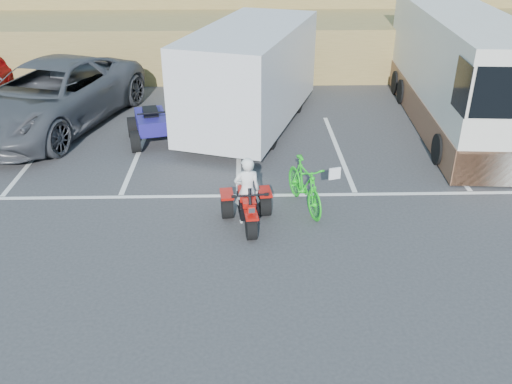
{
  "coord_description": "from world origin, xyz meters",
  "views": [
    {
      "loc": [
        0.14,
        -8.53,
        5.85
      ],
      "look_at": [
        0.36,
        0.68,
        1.0
      ],
      "focal_mm": 38.0,
      "sensor_mm": 36.0,
      "label": 1
    }
  ],
  "objects_px": {
    "rider": "(247,191)",
    "quad_atv_green": "(217,118)",
    "cargo_trailer": "(251,74)",
    "quad_atv_blue": "(153,142)",
    "red_trike_atv": "(248,225)",
    "grey_pickup": "(50,96)",
    "green_dirt_bike": "(305,185)",
    "rv_motorhome": "(455,78)"
  },
  "relations": [
    {
      "from": "rider",
      "to": "quad_atv_green",
      "type": "height_order",
      "value": "rider"
    },
    {
      "from": "quad_atv_blue",
      "to": "red_trike_atv",
      "type": "bearing_deg",
      "value": -74.37
    },
    {
      "from": "green_dirt_bike",
      "to": "rv_motorhome",
      "type": "relative_size",
      "value": 0.21
    },
    {
      "from": "green_dirt_bike",
      "to": "cargo_trailer",
      "type": "distance_m",
      "value": 5.33
    },
    {
      "from": "green_dirt_bike",
      "to": "rv_motorhome",
      "type": "bearing_deg",
      "value": 30.1
    },
    {
      "from": "rider",
      "to": "quad_atv_blue",
      "type": "height_order",
      "value": "rider"
    },
    {
      "from": "quad_atv_blue",
      "to": "quad_atv_green",
      "type": "relative_size",
      "value": 1.14
    },
    {
      "from": "rider",
      "to": "quad_atv_blue",
      "type": "bearing_deg",
      "value": -65.7
    },
    {
      "from": "green_dirt_bike",
      "to": "rv_motorhome",
      "type": "distance_m",
      "value": 7.26
    },
    {
      "from": "red_trike_atv",
      "to": "cargo_trailer",
      "type": "height_order",
      "value": "cargo_trailer"
    },
    {
      "from": "green_dirt_bike",
      "to": "red_trike_atv",
      "type": "bearing_deg",
      "value": -165.17
    },
    {
      "from": "red_trike_atv",
      "to": "cargo_trailer",
      "type": "xyz_separation_m",
      "value": [
        0.16,
        5.86,
        1.57
      ]
    },
    {
      "from": "green_dirt_bike",
      "to": "rider",
      "type": "bearing_deg",
      "value": -170.86
    },
    {
      "from": "grey_pickup",
      "to": "quad_atv_blue",
      "type": "bearing_deg",
      "value": -5.77
    },
    {
      "from": "red_trike_atv",
      "to": "grey_pickup",
      "type": "relative_size",
      "value": 0.21
    },
    {
      "from": "green_dirt_bike",
      "to": "cargo_trailer",
      "type": "xyz_separation_m",
      "value": [
        -1.07,
        5.12,
        1.01
      ]
    },
    {
      "from": "red_trike_atv",
      "to": "grey_pickup",
      "type": "xyz_separation_m",
      "value": [
        -5.74,
        5.89,
        0.95
      ]
    },
    {
      "from": "red_trike_atv",
      "to": "cargo_trailer",
      "type": "relative_size",
      "value": 0.21
    },
    {
      "from": "rider",
      "to": "rv_motorhome",
      "type": "bearing_deg",
      "value": -143.26
    },
    {
      "from": "green_dirt_bike",
      "to": "grey_pickup",
      "type": "xyz_separation_m",
      "value": [
        -6.97,
        5.16,
        0.39
      ]
    },
    {
      "from": "rider",
      "to": "rv_motorhome",
      "type": "height_order",
      "value": "rv_motorhome"
    },
    {
      "from": "cargo_trailer",
      "to": "quad_atv_green",
      "type": "bearing_deg",
      "value": 168.73
    },
    {
      "from": "cargo_trailer",
      "to": "quad_atv_blue",
      "type": "distance_m",
      "value": 3.44
    },
    {
      "from": "grey_pickup",
      "to": "rv_motorhome",
      "type": "height_order",
      "value": "rv_motorhome"
    },
    {
      "from": "rv_motorhome",
      "to": "quad_atv_blue",
      "type": "relative_size",
      "value": 5.37
    },
    {
      "from": "rider",
      "to": "cargo_trailer",
      "type": "relative_size",
      "value": 0.22
    },
    {
      "from": "rider",
      "to": "grey_pickup",
      "type": "distance_m",
      "value": 8.11
    },
    {
      "from": "rider",
      "to": "grey_pickup",
      "type": "height_order",
      "value": "grey_pickup"
    },
    {
      "from": "cargo_trailer",
      "to": "rv_motorhome",
      "type": "distance_m",
      "value": 6.06
    },
    {
      "from": "green_dirt_bike",
      "to": "quad_atv_blue",
      "type": "bearing_deg",
      "value": 118.94
    },
    {
      "from": "grey_pickup",
      "to": "red_trike_atv",
      "type": "bearing_deg",
      "value": -28.56
    },
    {
      "from": "red_trike_atv",
      "to": "cargo_trailer",
      "type": "bearing_deg",
      "value": 82.23
    },
    {
      "from": "grey_pickup",
      "to": "quad_atv_blue",
      "type": "distance_m",
      "value": 3.51
    },
    {
      "from": "grey_pickup",
      "to": "cargo_trailer",
      "type": "relative_size",
      "value": 1.02
    },
    {
      "from": "cargo_trailer",
      "to": "grey_pickup",
      "type": "bearing_deg",
      "value": -161.75
    },
    {
      "from": "grey_pickup",
      "to": "rider",
      "type": "bearing_deg",
      "value": -27.91
    },
    {
      "from": "rider",
      "to": "green_dirt_bike",
      "type": "xyz_separation_m",
      "value": [
        1.24,
        0.59,
        -0.18
      ]
    },
    {
      "from": "rv_motorhome",
      "to": "quad_atv_blue",
      "type": "bearing_deg",
      "value": -167.17
    },
    {
      "from": "cargo_trailer",
      "to": "quad_atv_blue",
      "type": "relative_size",
      "value": 3.98
    },
    {
      "from": "green_dirt_bike",
      "to": "quad_atv_green",
      "type": "bearing_deg",
      "value": 94.22
    },
    {
      "from": "rider",
      "to": "quad_atv_blue",
      "type": "xyz_separation_m",
      "value": [
        -2.61,
        4.43,
        -0.73
      ]
    },
    {
      "from": "quad_atv_green",
      "to": "rider",
      "type": "bearing_deg",
      "value": -98.26
    }
  ]
}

